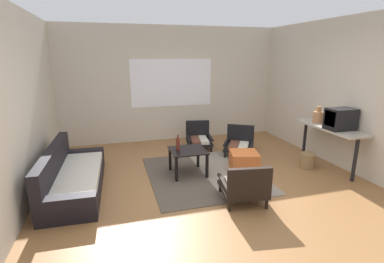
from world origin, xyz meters
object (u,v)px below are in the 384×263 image
armchair_by_window (199,137)px  clay_vase (318,116)px  couch (72,177)px  crt_television (341,119)px  console_shelf (329,131)px  ottoman_orange (244,161)px  armchair_corner (239,142)px  wicker_basket (307,160)px  glass_bottle (178,144)px  coffee_table (188,155)px  armchair_striped_foreground (245,186)px

armchair_by_window → clay_vase: size_ratio=2.30×
couch → crt_television: bearing=-6.8°
crt_television → clay_vase: bearing=89.7°
console_shelf → crt_television: (-0.00, -0.23, 0.27)m
crt_television → ottoman_orange: bearing=161.7°
armchair_corner → wicker_basket: armchair_corner is taller
glass_bottle → wicker_basket: size_ratio=0.99×
crt_television → armchair_by_window: bearing=133.1°
coffee_table → ottoman_orange: coffee_table is taller
coffee_table → wicker_basket: 2.25m
ottoman_orange → armchair_striped_foreground: bearing=-115.7°
armchair_striped_foreground → crt_television: (2.05, 0.59, 0.71)m
armchair_corner → console_shelf: size_ratio=0.59×
crt_television → wicker_basket: bearing=137.2°
crt_television → armchair_corner: bearing=131.1°
coffee_table → glass_bottle: (-0.17, 0.04, 0.20)m
armchair_corner → wicker_basket: bearing=-50.9°
coffee_table → ottoman_orange: (1.02, -0.12, -0.19)m
armchair_by_window → armchair_corner: (0.70, -0.65, 0.01)m
couch → armchair_corner: size_ratio=2.53×
coffee_table → crt_television: bearing=-13.8°
wicker_basket → crt_television: bearing=-42.8°
armchair_striped_foreground → glass_bottle: glass_bottle is taller
armchair_striped_foreground → wicker_basket: size_ratio=2.63×
couch → crt_television: crt_television is taller
coffee_table → console_shelf: (2.55, -0.40, 0.33)m
armchair_by_window → console_shelf: bearing=-43.5°
armchair_by_window → clay_vase: clay_vase is taller
wicker_basket → clay_vase: bearing=36.7°
crt_television → coffee_table: bearing=166.2°
ottoman_orange → console_shelf: size_ratio=0.34×
console_shelf → ottoman_orange: bearing=169.7°
coffee_table → wicker_basket: size_ratio=2.20×
armchair_by_window → armchair_striped_foreground: 2.63m
armchair_corner → crt_television: (1.21, -1.39, 0.73)m
coffee_table → clay_vase: clay_vase is taller
couch → wicker_basket: (4.10, -0.22, -0.07)m
couch → ottoman_orange: couch is taller
glass_bottle → wicker_basket: glass_bottle is taller
glass_bottle → wicker_basket: 2.44m
ottoman_orange → crt_television: (1.53, -0.51, 0.80)m
armchair_by_window → glass_bottle: (-0.80, -1.38, 0.33)m
coffee_table → armchair_striped_foreground: bearing=-67.9°
coffee_table → crt_television: size_ratio=1.34×
couch → armchair_striped_foreground: couch is taller
ottoman_orange → coffee_table: bearing=173.4°
couch → coffee_table: bearing=2.9°
armchair_corner → glass_bottle: glass_bottle is taller
armchair_striped_foreground → console_shelf: 2.26m
coffee_table → clay_vase: 2.61m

